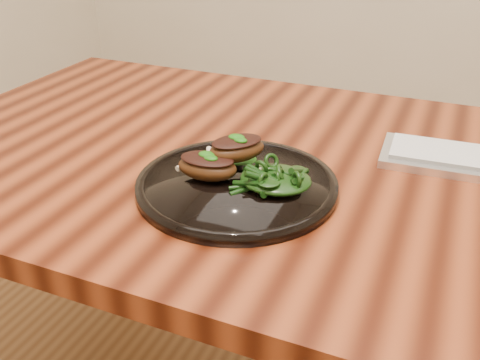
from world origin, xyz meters
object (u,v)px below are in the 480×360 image
at_px(desk, 338,212).
at_px(plate, 237,184).
at_px(lamb_chop_front, 207,166).
at_px(greens_heap, 276,175).

height_order(desk, plate, plate).
bearing_deg(desk, lamb_chop_front, -141.07).
bearing_deg(lamb_chop_front, greens_heap, 8.83).
relative_size(plate, greens_heap, 2.85).
distance_m(plate, lamb_chop_front, 0.05).
distance_m(desk, greens_heap, 0.19).
xyz_separation_m(desk, lamb_chop_front, (-0.18, -0.14, 0.12)).
distance_m(desk, lamb_chop_front, 0.26).
bearing_deg(lamb_chop_front, plate, 13.64).
bearing_deg(lamb_chop_front, desk, 38.93).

